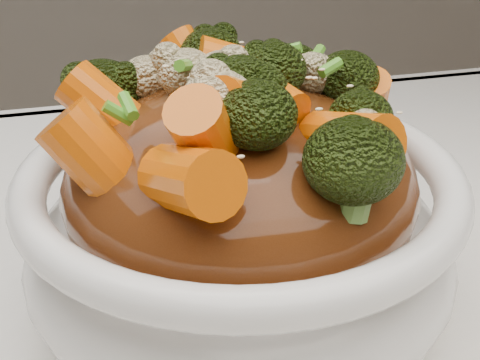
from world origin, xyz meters
name	(u,v)px	position (x,y,z in m)	size (l,w,h in m)	color
bowl	(240,236)	(0.03, 0.05, 0.80)	(0.24, 0.24, 0.09)	white
sauce_base	(240,185)	(0.03, 0.05, 0.83)	(0.19, 0.19, 0.11)	#4D230D
carrots	(240,62)	(0.03, 0.05, 0.90)	(0.19, 0.19, 0.06)	#DA5E07
broccoli	(240,64)	(0.03, 0.05, 0.90)	(0.19, 0.19, 0.05)	black
cauliflower	(240,69)	(0.03, 0.05, 0.90)	(0.19, 0.19, 0.04)	beige
scallions	(240,60)	(0.03, 0.05, 0.90)	(0.14, 0.14, 0.02)	#489422
sesame_seeds	(240,60)	(0.03, 0.05, 0.90)	(0.17, 0.17, 0.01)	beige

